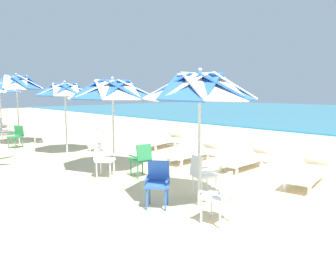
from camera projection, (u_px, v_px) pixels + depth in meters
ground_plane at (258, 177)px, 8.45m from camera, size 80.00×80.00×0.00m
beach_umbrella_0 at (200, 88)px, 6.10m from camera, size 2.15×2.15×2.62m
plastic_chair_0 at (202, 173)px, 6.89m from camera, size 0.56×0.58×0.87m
plastic_chair_1 at (158, 181)px, 6.29m from camera, size 0.63×0.63×0.87m
plastic_chair_2 at (220, 194)px, 5.46m from camera, size 0.53×0.51×0.87m
beach_umbrella_1 at (113, 90)px, 8.84m from camera, size 2.48×2.48×2.58m
plastic_chair_3 at (142, 158)px, 8.42m from camera, size 0.52×0.49×0.87m
plastic_chair_4 at (103, 158)px, 8.44m from camera, size 0.63×0.63×0.87m
beach_umbrella_2 at (65, 90)px, 11.49m from camera, size 2.12×2.12×2.55m
plastic_chair_5 at (98, 138)px, 12.05m from camera, size 0.53×0.56×0.87m
beach_umbrella_3 at (16, 84)px, 13.32m from camera, size 2.18×2.18×2.91m
plastic_chair_6 at (17, 135)px, 12.78m from camera, size 0.59×0.61×0.87m
plastic_chair_7 at (41, 131)px, 13.99m from camera, size 0.57×0.59×0.87m
plastic_chair_8 at (3, 132)px, 13.78m from camera, size 0.63×0.63×0.87m
plastic_chair_11 at (0, 124)px, 16.87m from camera, size 0.61×0.62×0.87m
sun_lounger_0 at (307, 172)px, 7.83m from camera, size 1.00×2.22×0.62m
sun_lounger_1 at (246, 159)px, 9.42m from camera, size 0.70×2.17×0.62m
sun_lounger_2 at (193, 152)px, 10.40m from camera, size 0.74×2.18×0.62m
sun_lounger_3 at (163, 140)px, 12.95m from camera, size 1.07×2.23×0.62m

